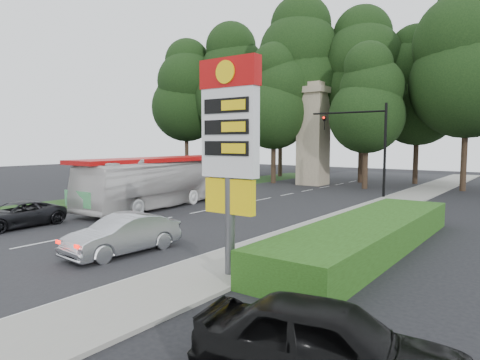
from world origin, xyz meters
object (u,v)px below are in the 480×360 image
Objects in this scene: streetlight_signs at (224,140)px; transit_bus at (156,183)px; gas_station_pylon at (230,137)px; suv_charcoal at (16,215)px; parked_car_black at (329,346)px; monument at (313,133)px; sedan_silver at (123,234)px; traffic_signal_mast at (368,137)px.

streetlight_signs is 12.27m from transit_bus.
gas_station_pylon is 15.59m from transit_bus.
transit_bus is at bearing 83.50° from suv_charcoal.
transit_bus reaches higher than parked_car_black.
streetlight_signs is 1.67× the size of parked_car_black.
transit_bus is at bearing -94.42° from monument.
suv_charcoal is at bearing -179.44° from gas_station_pylon.
gas_station_pylon reaches higher than sedan_silver.
suv_charcoal is 19.04m from parked_car_black.
parked_car_black reaches higher than sedan_silver.
streetlight_signs is 0.80× the size of monument.
traffic_signal_mast is 16.54m from transit_bus.
gas_station_pylon is 7.48m from parked_car_black.
suv_charcoal is at bearing -82.26° from streetlight_signs.
streetlight_signs is at bearing -121.97° from monument.
gas_station_pylon is 6.26m from sedan_silver.
suv_charcoal is at bearing -176.81° from sedan_silver.
streetlight_signs is at bearing -171.08° from traffic_signal_mast.
parked_car_black is at bearing -71.44° from traffic_signal_mast.
suv_charcoal is at bearing -94.57° from monument.
traffic_signal_mast is 9.76m from monument.
streetlight_signs is at bearing 128.96° from gas_station_pylon.
transit_bus is 2.46× the size of parked_car_black.
transit_bus is 11.67m from sedan_silver.
gas_station_pylon is at bearing -51.04° from streetlight_signs.
streetlight_signs is 23.36m from sedan_silver.
gas_station_pylon is 1.43× the size of parked_car_black.
transit_bus is 8.81m from suv_charcoal.
sedan_silver is (6.15, -28.19, -4.35)m from monument.
traffic_signal_mast is 27.66m from parked_car_black.
sedan_silver is at bearing -93.95° from traffic_signal_mast.
monument is 29.18m from sedan_silver.
traffic_signal_mast is at bearing 89.57° from sedan_silver.
suv_charcoal is (-8.40, 0.05, -0.11)m from sedan_silver.
suv_charcoal is 0.97× the size of parked_car_black.
gas_station_pylon is 1.48× the size of suv_charcoal.
gas_station_pylon is 22.29m from traffic_signal_mast.
traffic_signal_mast is at bearing -38.00° from monument.
monument reaches higher than transit_bus.
gas_station_pylon is 0.58× the size of transit_bus.
traffic_signal_mast is at bearing 49.34° from transit_bus.
streetlight_signs is 1.75× the size of sedan_silver.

